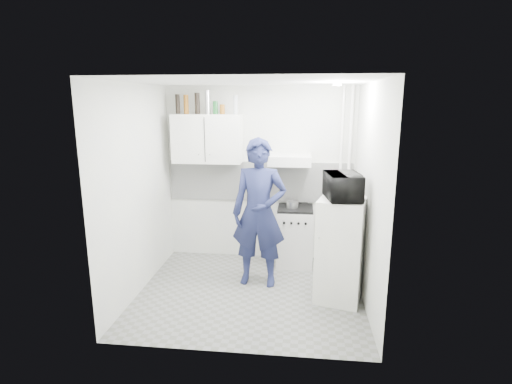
# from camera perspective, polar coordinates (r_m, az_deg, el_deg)

# --- Properties ---
(floor) EXTENTS (2.80, 2.80, 0.00)m
(floor) POSITION_cam_1_polar(r_m,az_deg,el_deg) (5.25, -0.89, -14.17)
(floor) COLOR slate
(floor) RESTS_ON ground
(ceiling) EXTENTS (2.80, 2.80, 0.00)m
(ceiling) POSITION_cam_1_polar(r_m,az_deg,el_deg) (4.68, -1.01, 15.51)
(ceiling) COLOR white
(ceiling) RESTS_ON wall_back
(wall_back) EXTENTS (2.80, 0.00, 2.80)m
(wall_back) POSITION_cam_1_polar(r_m,az_deg,el_deg) (6.01, 0.56, 2.49)
(wall_back) COLOR silver
(wall_back) RESTS_ON floor
(wall_left) EXTENTS (0.00, 2.60, 2.60)m
(wall_left) POSITION_cam_1_polar(r_m,az_deg,el_deg) (5.16, -16.56, 0.20)
(wall_left) COLOR silver
(wall_left) RESTS_ON floor
(wall_right) EXTENTS (0.00, 2.60, 2.60)m
(wall_right) POSITION_cam_1_polar(r_m,az_deg,el_deg) (4.83, 15.78, -0.61)
(wall_right) COLOR silver
(wall_right) RESTS_ON floor
(person) EXTENTS (0.74, 0.52, 1.94)m
(person) POSITION_cam_1_polar(r_m,az_deg,el_deg) (5.17, 0.45, -3.02)
(person) COLOR #1A2045
(person) RESTS_ON floor
(stove) EXTENTS (0.53, 0.53, 0.84)m
(stove) POSITION_cam_1_polar(r_m,az_deg,el_deg) (5.97, 5.56, -6.40)
(stove) COLOR silver
(stove) RESTS_ON floor
(fridge) EXTENTS (0.64, 0.64, 1.27)m
(fridge) POSITION_cam_1_polar(r_m,az_deg,el_deg) (4.95, 11.90, -8.15)
(fridge) COLOR white
(fridge) RESTS_ON floor
(stove_top) EXTENTS (0.51, 0.51, 0.03)m
(stove_top) POSITION_cam_1_polar(r_m,az_deg,el_deg) (5.84, 5.65, -2.35)
(stove_top) COLOR black
(stove_top) RESTS_ON stove
(saucepan) EXTENTS (0.17, 0.17, 0.09)m
(saucepan) POSITION_cam_1_polar(r_m,az_deg,el_deg) (5.81, 5.23, -1.76)
(saucepan) COLOR silver
(saucepan) RESTS_ON stove_top
(microwave) EXTENTS (0.60, 0.45, 0.30)m
(microwave) POSITION_cam_1_polar(r_m,az_deg,el_deg) (4.73, 12.34, 0.78)
(microwave) COLOR black
(microwave) RESTS_ON fridge
(bottle_a) EXTENTS (0.06, 0.06, 0.28)m
(bottle_a) POSITION_cam_1_polar(r_m,az_deg,el_deg) (5.98, -11.12, 12.21)
(bottle_a) COLOR black
(bottle_a) RESTS_ON upper_cabinet
(bottle_b) EXTENTS (0.07, 0.07, 0.27)m
(bottle_b) POSITION_cam_1_polar(r_m,az_deg,el_deg) (5.94, -9.95, 12.22)
(bottle_b) COLOR brown
(bottle_b) RESTS_ON upper_cabinet
(bottle_c) EXTENTS (0.07, 0.07, 0.30)m
(bottle_c) POSITION_cam_1_polar(r_m,az_deg,el_deg) (5.90, -8.38, 12.40)
(bottle_c) COLOR black
(bottle_c) RESTS_ON upper_cabinet
(bottle_d) EXTENTS (0.07, 0.07, 0.33)m
(bottle_d) POSITION_cam_1_polar(r_m,az_deg,el_deg) (5.86, -6.94, 12.61)
(bottle_d) COLOR silver
(bottle_d) RESTS_ON upper_cabinet
(canister_a) EXTENTS (0.07, 0.07, 0.18)m
(canister_a) POSITION_cam_1_polar(r_m,az_deg,el_deg) (5.84, -5.82, 11.90)
(canister_a) COLOR #144C1E
(canister_a) RESTS_ON upper_cabinet
(canister_b) EXTENTS (0.07, 0.07, 0.14)m
(canister_b) POSITION_cam_1_polar(r_m,az_deg,el_deg) (5.82, -4.83, 11.69)
(canister_b) COLOR brown
(canister_b) RESTS_ON upper_cabinet
(bottle_e) EXTENTS (0.07, 0.07, 0.26)m
(bottle_e) POSITION_cam_1_polar(r_m,az_deg,el_deg) (5.78, -2.94, 12.34)
(bottle_e) COLOR #B2B7BC
(bottle_e) RESTS_ON upper_cabinet
(upper_cabinet) EXTENTS (1.00, 0.35, 0.70)m
(upper_cabinet) POSITION_cam_1_polar(r_m,az_deg,el_deg) (5.89, -6.94, 7.58)
(upper_cabinet) COLOR white
(upper_cabinet) RESTS_ON wall_back
(range_hood) EXTENTS (0.60, 0.50, 0.14)m
(range_hood) POSITION_cam_1_polar(r_m,az_deg,el_deg) (5.69, 4.84, 4.61)
(range_hood) COLOR silver
(range_hood) RESTS_ON wall_back
(backsplash) EXTENTS (2.74, 0.03, 0.60)m
(backsplash) POSITION_cam_1_polar(r_m,az_deg,el_deg) (6.02, 0.55, 1.53)
(backsplash) COLOR white
(backsplash) RESTS_ON wall_back
(pipe_a) EXTENTS (0.05, 0.05, 2.60)m
(pipe_a) POSITION_cam_1_polar(r_m,az_deg,el_deg) (5.95, 13.06, 2.03)
(pipe_a) COLOR silver
(pipe_a) RESTS_ON floor
(pipe_b) EXTENTS (0.04, 0.04, 2.60)m
(pipe_b) POSITION_cam_1_polar(r_m,az_deg,el_deg) (5.93, 11.90, 2.07)
(pipe_b) COLOR silver
(pipe_b) RESTS_ON floor
(ceiling_spot_fixture) EXTENTS (0.10, 0.10, 0.02)m
(ceiling_spot_fixture) POSITION_cam_1_polar(r_m,az_deg,el_deg) (4.85, 11.52, 14.81)
(ceiling_spot_fixture) COLOR white
(ceiling_spot_fixture) RESTS_ON ceiling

